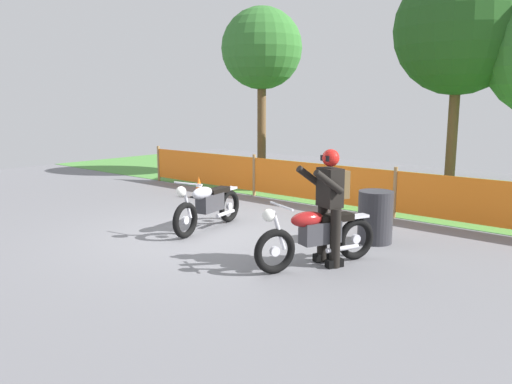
{
  "coord_description": "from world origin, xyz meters",
  "views": [
    {
      "loc": [
        6.36,
        -6.19,
        2.34
      ],
      "look_at": [
        1.09,
        -0.06,
        0.9
      ],
      "focal_mm": 35.45,
      "sensor_mm": 36.0,
      "label": 1
    }
  ],
  "objects_px": {
    "spare_drum": "(375,217)",
    "rider_trailing": "(330,200)",
    "motorcycle_lead": "(208,205)",
    "motorcycle_trailing": "(317,235)",
    "traffic_cone": "(199,187)"
  },
  "relations": [
    {
      "from": "spare_drum",
      "to": "rider_trailing",
      "type": "bearing_deg",
      "value": -88.2
    },
    {
      "from": "motorcycle_lead",
      "to": "motorcycle_trailing",
      "type": "height_order",
      "value": "motorcycle_lead"
    },
    {
      "from": "rider_trailing",
      "to": "spare_drum",
      "type": "bearing_deg",
      "value": -156.04
    },
    {
      "from": "motorcycle_lead",
      "to": "traffic_cone",
      "type": "height_order",
      "value": "motorcycle_lead"
    },
    {
      "from": "motorcycle_trailing",
      "to": "traffic_cone",
      "type": "xyz_separation_m",
      "value": [
        -5.22,
        2.56,
        -0.21
      ]
    },
    {
      "from": "rider_trailing",
      "to": "spare_drum",
      "type": "height_order",
      "value": "rider_trailing"
    },
    {
      "from": "rider_trailing",
      "to": "traffic_cone",
      "type": "bearing_deg",
      "value": -91.83
    },
    {
      "from": "motorcycle_trailing",
      "to": "spare_drum",
      "type": "xyz_separation_m",
      "value": [
        0.03,
        1.71,
        -0.03
      ]
    },
    {
      "from": "rider_trailing",
      "to": "spare_drum",
      "type": "relative_size",
      "value": 1.92
    },
    {
      "from": "motorcycle_lead",
      "to": "rider_trailing",
      "type": "bearing_deg",
      "value": 73.81
    },
    {
      "from": "traffic_cone",
      "to": "motorcycle_trailing",
      "type": "bearing_deg",
      "value": -26.16
    },
    {
      "from": "motorcycle_lead",
      "to": "rider_trailing",
      "type": "distance_m",
      "value": 2.86
    },
    {
      "from": "motorcycle_trailing",
      "to": "spare_drum",
      "type": "relative_size",
      "value": 2.18
    },
    {
      "from": "rider_trailing",
      "to": "traffic_cone",
      "type": "xyz_separation_m",
      "value": [
        -5.3,
        2.36,
        -0.69
      ]
    },
    {
      "from": "traffic_cone",
      "to": "spare_drum",
      "type": "xyz_separation_m",
      "value": [
        5.25,
        -0.85,
        0.18
      ]
    }
  ]
}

